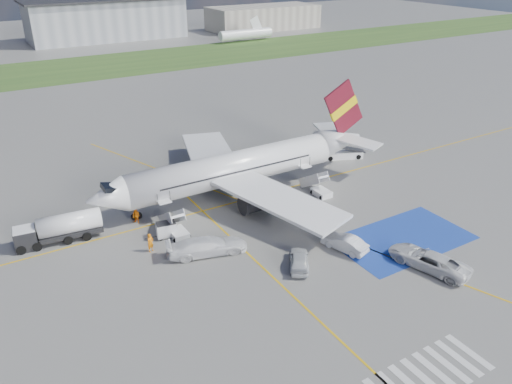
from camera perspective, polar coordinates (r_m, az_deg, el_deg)
ground at (r=50.02m, az=5.09°, el=-6.38°), size 400.00×400.00×0.00m
grass_strip at (r=133.91m, az=-19.97°, el=13.09°), size 400.00×30.00×0.01m
taxiway_line_main at (r=58.78m, az=-1.73°, el=-0.99°), size 120.00×0.20×0.01m
taxiway_line_cross at (r=41.21m, az=7.61°, el=-14.71°), size 0.20×60.00×0.01m
taxiway_line_diag at (r=58.78m, az=-1.73°, el=-0.99°), size 20.71×56.45×0.01m
staging_box at (r=53.44m, az=16.42°, el=-5.14°), size 14.00×8.00×0.01m
crosswalk at (r=39.03m, az=19.22°, el=-19.08°), size 9.00×4.00×0.01m
terminal_centre at (r=175.95m, az=-16.71°, el=18.34°), size 48.00×18.00×12.00m
terminal_east at (r=191.72m, az=0.86°, el=19.32°), size 40.00×16.00×8.00m
airliner at (r=59.58m, az=-1.46°, el=3.00°), size 36.81×32.95×11.92m
airstairs_fwd at (r=52.33m, az=-9.06°, el=-4.24°), size 1.90×5.20×3.60m
airstairs_aft at (r=60.58m, az=7.24°, el=0.32°), size 1.90×5.20×3.60m
fuel_tanker at (r=54.12m, az=-21.52°, el=-4.10°), size 8.55×3.16×2.85m
gpu_cart at (r=52.06m, az=-10.21°, el=-4.34°), size 2.21×1.63×1.69m
belt_loader at (r=71.82m, az=9.92°, el=4.20°), size 6.02×3.84×1.75m
car_silver_a at (r=46.88m, az=4.95°, el=-7.73°), size 3.92×4.66×1.50m
car_silver_b at (r=49.91m, az=10.09°, el=-5.75°), size 2.95×4.98×1.55m
van_white_a at (r=49.11m, az=19.16°, el=-7.09°), size 4.12×6.26×2.16m
van_white_b at (r=48.60m, az=-5.63°, el=-5.87°), size 6.25×3.84×2.29m
crew_fwd at (r=49.88m, az=-11.97°, el=-5.69°), size 0.84×0.71×1.95m
crew_nose at (r=55.18m, az=-13.55°, el=-2.66°), size 1.05×1.10×1.79m
crew_aft at (r=57.17m, az=4.72°, el=-1.01°), size 0.45×0.96×1.60m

